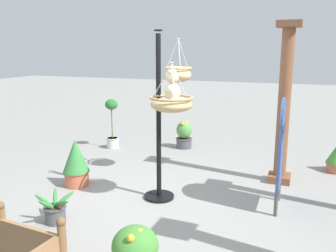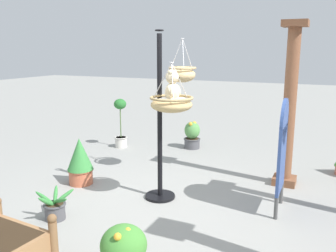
{
  "view_description": "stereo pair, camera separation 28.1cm",
  "coord_description": "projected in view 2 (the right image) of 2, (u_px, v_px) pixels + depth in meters",
  "views": [
    {
      "loc": [
        4.36,
        1.74,
        2.14
      ],
      "look_at": [
        -0.02,
        0.02,
        1.14
      ],
      "focal_mm": 38.26,
      "sensor_mm": 36.0,
      "label": 1
    },
    {
      "loc": [
        4.25,
        2.0,
        2.14
      ],
      "look_at": [
        -0.02,
        0.02,
        1.14
      ],
      "focal_mm": 38.26,
      "sensor_mm": 36.0,
      "label": 2
    }
  ],
  "objects": [
    {
      "name": "hanging_basket_with_teddy",
      "position": [
        172.0,
        103.0,
        4.77
      ],
      "size": [
        0.58,
        0.58,
        0.66
      ],
      "color": "tan"
    },
    {
      "name": "potted_plant_conical_shrub",
      "position": [
        55.0,
        208.0,
        4.59
      ],
      "size": [
        0.48,
        0.53,
        0.39
      ],
      "color": "#4C4C51",
      "rests_on": "ground"
    },
    {
      "name": "display_pole_central",
      "position": [
        160.0,
        149.0,
        5.15
      ],
      "size": [
        0.44,
        0.44,
        2.41
      ],
      "color": "black",
      "rests_on": "ground"
    },
    {
      "name": "hanging_basket_left_high",
      "position": [
        182.0,
        74.0,
        5.74
      ],
      "size": [
        0.45,
        0.45,
        0.7
      ],
      "color": "tan"
    },
    {
      "name": "ground_plane",
      "position": [
        166.0,
        205.0,
        5.04
      ],
      "size": [
        40.0,
        40.0,
        0.0
      ],
      "primitive_type": "plane",
      "color": "gray"
    },
    {
      "name": "potted_plant_tall_leafy",
      "position": [
        121.0,
        124.0,
        7.94
      ],
      "size": [
        0.3,
        0.3,
        1.09
      ],
      "color": "beige",
      "rests_on": "ground"
    },
    {
      "name": "display_sign_board",
      "position": [
        283.0,
        146.0,
        4.68
      ],
      "size": [
        0.62,
        0.05,
        1.54
      ],
      "color": "#334C8C",
      "rests_on": "ground"
    },
    {
      "name": "teddy_bear",
      "position": [
        173.0,
        89.0,
        4.72
      ],
      "size": [
        0.31,
        0.27,
        0.45
      ],
      "color": "beige"
    },
    {
      "name": "greenhouse_pillar_left",
      "position": [
        289.0,
        109.0,
        5.58
      ],
      "size": [
        0.37,
        0.37,
        2.58
      ],
      "color": "brown",
      "rests_on": "ground"
    },
    {
      "name": "potted_plant_flowering_red",
      "position": [
        80.0,
        161.0,
        5.77
      ],
      "size": [
        0.42,
        0.42,
        0.76
      ],
      "color": "#BC6042",
      "rests_on": "ground"
    },
    {
      "name": "potted_plant_broad_leaf",
      "position": [
        192.0,
        135.0,
        7.89
      ],
      "size": [
        0.37,
        0.37,
        0.61
      ],
      "color": "#4C4C51",
      "rests_on": "ground"
    }
  ]
}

